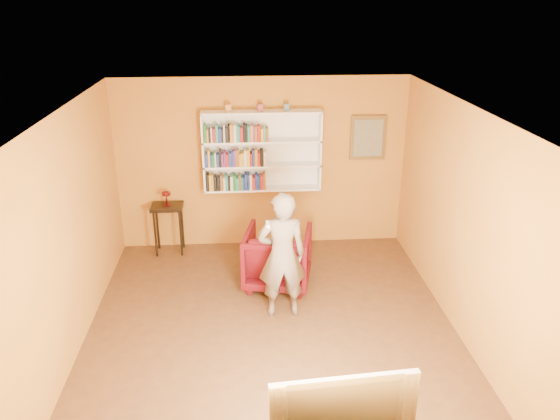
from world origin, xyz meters
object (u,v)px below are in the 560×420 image
object	(u,v)px
person	(282,256)
television	(340,403)
ruby_lustre	(166,195)
console_table	(168,213)
armchair	(278,257)
bookshelf	(262,150)

from	to	relation	value
person	television	distance (m)	2.61
ruby_lustre	television	size ratio (longest dim) A/B	0.20
console_table	ruby_lustre	world-z (taller)	ruby_lustre
console_table	armchair	distance (m)	2.00
bookshelf	television	size ratio (longest dim) A/B	1.53
ruby_lustre	armchair	size ratio (longest dim) A/B	0.26
console_table	armchair	world-z (taller)	armchair
bookshelf	person	size ratio (longest dim) A/B	1.09
person	television	bearing A→B (deg)	91.80
bookshelf	ruby_lustre	size ratio (longest dim) A/B	7.77
armchair	bookshelf	bearing A→B (deg)	-71.72
bookshelf	person	bearing A→B (deg)	-85.82
bookshelf	person	distance (m)	2.21
person	bookshelf	bearing A→B (deg)	-89.86
console_table	person	bearing A→B (deg)	-49.40
console_table	television	world-z (taller)	television
console_table	person	distance (m)	2.52
bookshelf	console_table	distance (m)	1.76
person	console_table	bearing A→B (deg)	-53.45
ruby_lustre	console_table	bearing A→B (deg)	180.00
armchair	person	world-z (taller)	person
console_table	television	distance (m)	4.89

